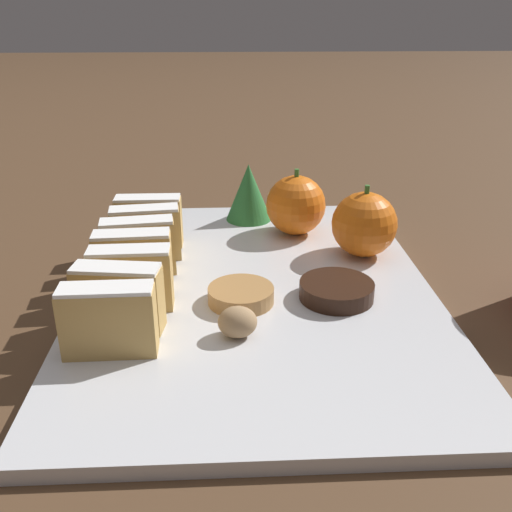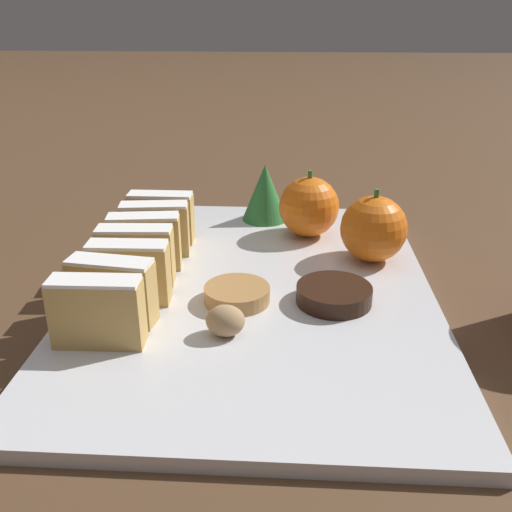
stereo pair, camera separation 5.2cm
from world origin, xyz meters
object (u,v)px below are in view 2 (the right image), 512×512
at_px(orange_near, 309,207).
at_px(walnut, 225,321).
at_px(orange_far, 374,229).
at_px(chocolate_cookie, 334,294).

relative_size(orange_near, walnut, 2.42).
relative_size(orange_far, chocolate_cookie, 1.13).
bearing_deg(orange_near, walnut, -107.79).
bearing_deg(orange_near, chocolate_cookie, -83.25).
distance_m(orange_far, walnut, 0.21).
bearing_deg(orange_far, walnut, -130.85).
bearing_deg(orange_far, chocolate_cookie, -114.98).
xyz_separation_m(orange_near, chocolate_cookie, (0.02, -0.16, -0.03)).
xyz_separation_m(orange_far, walnut, (-0.13, -0.15, -0.02)).
bearing_deg(chocolate_cookie, orange_far, 65.02).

